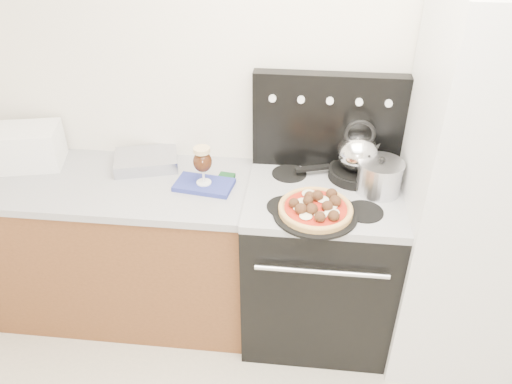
# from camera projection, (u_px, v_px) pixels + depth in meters

# --- Properties ---
(room_shell) EXTENTS (3.52, 3.01, 2.52)m
(room_shell) POSITION_uv_depth(u_px,v_px,m) (308.00, 258.00, 1.53)
(room_shell) COLOR beige
(room_shell) RESTS_ON ground
(base_cabinet) EXTENTS (1.45, 0.60, 0.86)m
(base_cabinet) POSITION_uv_depth(u_px,v_px,m) (122.00, 250.00, 2.83)
(base_cabinet) COLOR brown
(base_cabinet) RESTS_ON ground
(countertop) EXTENTS (1.48, 0.63, 0.04)m
(countertop) POSITION_uv_depth(u_px,v_px,m) (109.00, 183.00, 2.58)
(countertop) COLOR #A8A8AE
(countertop) RESTS_ON base_cabinet
(stove_body) EXTENTS (0.76, 0.65, 0.88)m
(stove_body) POSITION_uv_depth(u_px,v_px,m) (318.00, 266.00, 2.70)
(stove_body) COLOR black
(stove_body) RESTS_ON ground
(cooktop) EXTENTS (0.76, 0.65, 0.04)m
(cooktop) POSITION_uv_depth(u_px,v_px,m) (324.00, 195.00, 2.45)
(cooktop) COLOR #ADADB2
(cooktop) RESTS_ON stove_body
(backguard) EXTENTS (0.76, 0.08, 0.50)m
(backguard) POSITION_uv_depth(u_px,v_px,m) (328.00, 121.00, 2.53)
(backguard) COLOR black
(backguard) RESTS_ON cooktop
(fridge) EXTENTS (0.64, 0.68, 1.90)m
(fridge) POSITION_uv_depth(u_px,v_px,m) (475.00, 198.00, 2.34)
(fridge) COLOR silver
(fridge) RESTS_ON ground
(toaster_oven) EXTENTS (0.38, 0.32, 0.21)m
(toaster_oven) POSITION_uv_depth(u_px,v_px,m) (28.00, 147.00, 2.65)
(toaster_oven) COLOR white
(toaster_oven) RESTS_ON countertop
(foil_sheet) EXTENTS (0.38, 0.32, 0.07)m
(foil_sheet) POSITION_uv_depth(u_px,v_px,m) (146.00, 161.00, 2.67)
(foil_sheet) COLOR silver
(foil_sheet) RESTS_ON countertop
(oven_mitt) EXTENTS (0.31, 0.20, 0.02)m
(oven_mitt) POSITION_uv_depth(u_px,v_px,m) (204.00, 185.00, 2.50)
(oven_mitt) COLOR navy
(oven_mitt) RESTS_ON countertop
(beer_glass) EXTENTS (0.10, 0.10, 0.20)m
(beer_glass) POSITION_uv_depth(u_px,v_px,m) (203.00, 165.00, 2.44)
(beer_glass) COLOR #36180A
(beer_glass) RESTS_ON oven_mitt
(pizza_pan) EXTENTS (0.45, 0.45, 0.01)m
(pizza_pan) POSITION_uv_depth(u_px,v_px,m) (315.00, 213.00, 2.28)
(pizza_pan) COLOR black
(pizza_pan) RESTS_ON cooktop
(pizza) EXTENTS (0.34, 0.34, 0.05)m
(pizza) POSITION_uv_depth(u_px,v_px,m) (316.00, 207.00, 2.26)
(pizza) COLOR #DDA55A
(pizza) RESTS_ON pizza_pan
(skillet) EXTENTS (0.34, 0.34, 0.05)m
(skillet) POSITION_uv_depth(u_px,v_px,m) (355.00, 173.00, 2.54)
(skillet) COLOR black
(skillet) RESTS_ON cooktop
(tea_kettle) EXTENTS (0.25, 0.25, 0.23)m
(tea_kettle) POSITION_uv_depth(u_px,v_px,m) (358.00, 149.00, 2.46)
(tea_kettle) COLOR silver
(tea_kettle) RESTS_ON skillet
(stock_pot) EXTENTS (0.26, 0.26, 0.15)m
(stock_pot) POSITION_uv_depth(u_px,v_px,m) (379.00, 178.00, 2.40)
(stock_pot) COLOR silver
(stock_pot) RESTS_ON cooktop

